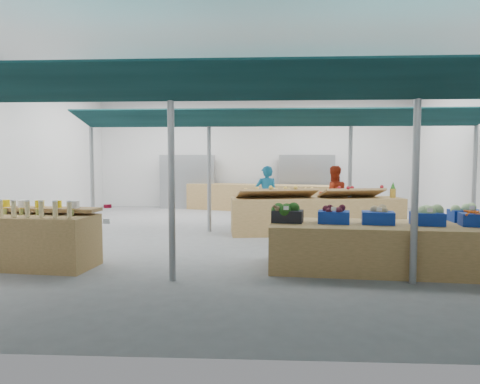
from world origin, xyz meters
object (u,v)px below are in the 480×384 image
(veg_counter, at_px, (391,247))
(vendor_right, at_px, (333,197))
(vendor_left, at_px, (266,196))
(bottle_shelf, at_px, (36,239))
(fruit_counter, at_px, (316,216))

(veg_counter, distance_m, vendor_right, 4.65)
(vendor_right, bearing_deg, vendor_left, -6.27)
(veg_counter, relative_size, vendor_right, 2.34)
(vendor_left, xyz_separation_m, vendor_right, (1.80, 0.00, 0.00))
(bottle_shelf, relative_size, fruit_counter, 0.50)
(vendor_left, bearing_deg, vendor_right, 173.73)
(vendor_left, distance_m, vendor_right, 1.80)
(bottle_shelf, relative_size, vendor_left, 1.24)
(veg_counter, relative_size, fruit_counter, 0.94)
(bottle_shelf, xyz_separation_m, veg_counter, (5.85, 0.06, -0.09))
(vendor_left, bearing_deg, bottle_shelf, 44.02)
(fruit_counter, xyz_separation_m, vendor_left, (-1.20, 1.10, 0.38))
(fruit_counter, distance_m, vendor_right, 1.31)
(bottle_shelf, bearing_deg, vendor_left, 56.38)
(veg_counter, xyz_separation_m, vendor_right, (-0.16, 4.62, 0.45))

